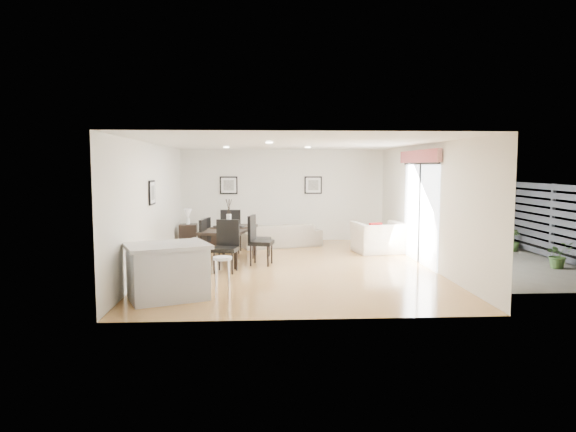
{
  "coord_description": "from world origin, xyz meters",
  "views": [
    {
      "loc": [
        -0.69,
        -11.2,
        2.2
      ],
      "look_at": [
        -0.05,
        0.4,
        1.08
      ],
      "focal_mm": 32.0,
      "sensor_mm": 36.0,
      "label": 1
    }
  ],
  "objects": [
    {
      "name": "coffee_table",
      "position": [
        -1.8,
        3.38,
        0.2
      ],
      "size": [
        1.02,
        0.62,
        0.4
      ],
      "primitive_type": "cube",
      "rotation": [
        0.0,
        0.0,
        0.02
      ],
      "color": "black",
      "rests_on": "ground"
    },
    {
      "name": "vase",
      "position": [
        -1.41,
        0.65,
        1.06
      ],
      "size": [
        0.88,
        1.35,
        0.69
      ],
      "color": "white",
      "rests_on": "dining_table"
    },
    {
      "name": "wall_right",
      "position": [
        3.0,
        0.0,
        1.35
      ],
      "size": [
        0.04,
        8.0,
        2.7
      ],
      "primitive_type": "cube",
      "color": "white",
      "rests_on": "ground"
    },
    {
      "name": "dining_chair_wfar",
      "position": [
        -2.07,
        1.09,
        0.55
      ],
      "size": [
        0.55,
        0.55,
        0.98
      ],
      "rotation": [
        0.0,
        0.0,
        -1.87
      ],
      "color": "black",
      "rests_on": "ground"
    },
    {
      "name": "courtyard",
      "position": [
        6.16,
        0.87,
        0.92
      ],
      "size": [
        6.0,
        6.0,
        2.0
      ],
      "color": "gray",
      "rests_on": "ground"
    },
    {
      "name": "side_table",
      "position": [
        -2.66,
        2.89,
        0.31
      ],
      "size": [
        0.49,
        0.49,
        0.62
      ],
      "primitive_type": "cube",
      "rotation": [
        0.0,
        0.0,
        0.04
      ],
      "color": "black",
      "rests_on": "ground"
    },
    {
      "name": "ceiling",
      "position": [
        0.0,
        0.0,
        2.7
      ],
      "size": [
        6.0,
        8.0,
        0.02
      ],
      "primitive_type": "cube",
      "color": "white",
      "rests_on": "wall_back"
    },
    {
      "name": "dining_chair_head",
      "position": [
        -1.39,
        -0.51,
        0.61
      ],
      "size": [
        0.57,
        0.57,
        1.09
      ],
      "rotation": [
        0.0,
        0.0,
        -0.2
      ],
      "color": "black",
      "rests_on": "ground"
    },
    {
      "name": "table_lamp",
      "position": [
        -2.66,
        2.89,
        0.89
      ],
      "size": [
        0.22,
        0.22,
        0.42
      ],
      "color": "white",
      "rests_on": "side_table"
    },
    {
      "name": "dining_table",
      "position": [
        -1.41,
        0.65,
        0.7
      ],
      "size": [
        1.34,
        2.03,
        0.78
      ],
      "rotation": [
        0.0,
        0.0,
        -0.23
      ],
      "color": "black",
      "rests_on": "ground"
    },
    {
      "name": "dining_chair_foot",
      "position": [
        -1.41,
        1.8,
        0.63
      ],
      "size": [
        0.54,
        0.54,
        1.12
      ],
      "rotation": [
        0.0,
        0.0,
        3.06
      ],
      "color": "black",
      "rests_on": "ground"
    },
    {
      "name": "ground",
      "position": [
        0.0,
        0.0,
        0.0
      ],
      "size": [
        8.0,
        8.0,
        0.0
      ],
      "primitive_type": "plane",
      "color": "tan",
      "rests_on": "ground"
    },
    {
      "name": "kitchen_island",
      "position": [
        -2.23,
        -2.69,
        0.47
      ],
      "size": [
        1.6,
        1.44,
        0.92
      ],
      "rotation": [
        0.0,
        0.0,
        0.39
      ],
      "color": "#BABABC",
      "rests_on": "ground"
    },
    {
      "name": "sofa",
      "position": [
        -0.11,
        2.81,
        0.32
      ],
      "size": [
        2.33,
        1.46,
        0.64
      ],
      "primitive_type": "imported",
      "rotation": [
        0.0,
        0.0,
        3.44
      ],
      "color": "gray",
      "rests_on": "ground"
    },
    {
      "name": "wall_front",
      "position": [
        0.0,
        -4.0,
        1.35
      ],
      "size": [
        6.0,
        0.04,
        2.7
      ],
      "primitive_type": "cube",
      "color": "white",
      "rests_on": "ground"
    },
    {
      "name": "armchair",
      "position": [
        2.34,
        1.61,
        0.39
      ],
      "size": [
        1.38,
        1.25,
        0.79
      ],
      "primitive_type": "imported",
      "rotation": [
        0.0,
        0.0,
        3.31
      ],
      "color": "white",
      "rests_on": "ground"
    },
    {
      "name": "framed_print_back_left",
      "position": [
        -1.6,
        3.97,
        1.65
      ],
      "size": [
        0.52,
        0.04,
        0.52
      ],
      "color": "black",
      "rests_on": "wall_back"
    },
    {
      "name": "dining_chair_wnear",
      "position": [
        -2.06,
        0.17,
        0.58
      ],
      "size": [
        0.53,
        0.53,
        1.04
      ],
      "rotation": [
        0.0,
        0.0,
        -1.72
      ],
      "color": "black",
      "rests_on": "ground"
    },
    {
      "name": "wall_left",
      "position": [
        -3.0,
        0.0,
        1.35
      ],
      "size": [
        0.04,
        8.0,
        2.7
      ],
      "primitive_type": "cube",
      "color": "white",
      "rests_on": "ground"
    },
    {
      "name": "cushion",
      "position": [
        2.23,
        1.5,
        0.62
      ],
      "size": [
        0.35,
        0.22,
        0.34
      ],
      "primitive_type": "cube",
      "rotation": [
        0.0,
        0.0,
        3.5
      ],
      "color": "maroon",
      "rests_on": "armchair"
    },
    {
      "name": "bar_stool",
      "position": [
        -1.32,
        -2.69,
        0.6
      ],
      "size": [
        0.32,
        0.32,
        0.7
      ],
      "color": "white",
      "rests_on": "ground"
    },
    {
      "name": "courtyard_plant_b",
      "position": [
        5.9,
        1.69,
        0.3
      ],
      "size": [
        0.37,
        0.37,
        0.59
      ],
      "primitive_type": "imported",
      "rotation": [
        0.0,
        0.0,
        0.13
      ],
      "color": "#385625",
      "rests_on": "ground"
    },
    {
      "name": "framed_print_left_wall",
      "position": [
        -2.97,
        -0.2,
        1.65
      ],
      "size": [
        0.04,
        0.52,
        0.52
      ],
      "rotation": [
        0.0,
        0.0,
        1.57
      ],
      "color": "black",
      "rests_on": "wall_left"
    },
    {
      "name": "dining_chair_efar",
      "position": [
        -0.74,
        1.13,
        0.55
      ],
      "size": [
        0.5,
        0.5,
        0.99
      ],
      "rotation": [
        0.0,
        0.0,
        1.43
      ],
      "color": "black",
      "rests_on": "ground"
    },
    {
      "name": "courtyard_plant_a",
      "position": [
        5.77,
        -0.58,
        0.3
      ],
      "size": [
        0.56,
        0.49,
        0.59
      ],
      "primitive_type": "imported",
      "rotation": [
        0.0,
        0.0,
        -0.05
      ],
      "color": "#385625",
      "rests_on": "ground"
    },
    {
      "name": "sliding_door",
      "position": [
        2.96,
        0.3,
        1.66
      ],
      "size": [
        0.12,
        2.7,
        2.57
      ],
      "color": "white",
      "rests_on": "wall_right"
    },
    {
      "name": "dining_chair_enear",
      "position": [
        -0.75,
        0.2,
        0.62
      ],
      "size": [
        0.61,
        0.61,
        1.12
      ],
      "rotation": [
        0.0,
        0.0,
        1.33
      ],
      "color": "black",
      "rests_on": "ground"
    },
    {
      "name": "wall_back",
      "position": [
        0.0,
        4.0,
        1.35
      ],
      "size": [
        6.0,
        0.04,
        2.7
      ],
      "primitive_type": "cube",
      "color": "white",
      "rests_on": "ground"
    },
    {
      "name": "framed_print_back_right",
      "position": [
        0.9,
        3.97,
        1.65
      ],
      "size": [
        0.52,
        0.04,
        0.52
      ],
      "color": "black",
      "rests_on": "wall_back"
    }
  ]
}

